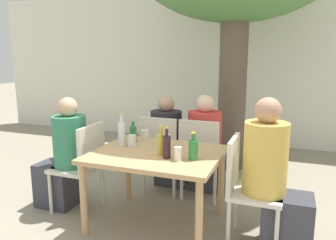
% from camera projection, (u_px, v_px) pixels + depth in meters
% --- Properties ---
extents(ground_plane, '(30.00, 30.00, 0.00)m').
position_uv_depth(ground_plane, '(157.00, 224.00, 3.17)').
color(ground_plane, gray).
extents(cafe_building_wall, '(10.00, 0.08, 2.80)m').
position_uv_depth(cafe_building_wall, '(227.00, 67.00, 5.97)').
color(cafe_building_wall, white).
rests_on(cafe_building_wall, ground_plane).
extents(dining_table_front, '(1.17, 0.96, 0.72)m').
position_uv_depth(dining_table_front, '(157.00, 161.00, 3.05)').
color(dining_table_front, tan).
rests_on(dining_table_front, ground_plane).
extents(patio_chair_0, '(0.44, 0.44, 0.92)m').
position_uv_depth(patio_chair_0, '(83.00, 162.00, 3.35)').
color(patio_chair_0, beige).
rests_on(patio_chair_0, ground_plane).
extents(patio_chair_1, '(0.44, 0.44, 0.92)m').
position_uv_depth(patio_chair_1, '(246.00, 184.00, 2.78)').
color(patio_chair_1, beige).
rests_on(patio_chair_1, ground_plane).
extents(patio_chair_2, '(0.44, 0.44, 0.92)m').
position_uv_depth(patio_chair_2, '(162.00, 150.00, 3.81)').
color(patio_chair_2, beige).
rests_on(patio_chair_2, ground_plane).
extents(patio_chair_3, '(0.44, 0.44, 0.92)m').
position_uv_depth(patio_chair_3, '(201.00, 154.00, 3.64)').
color(patio_chair_3, beige).
rests_on(patio_chair_3, ground_plane).
extents(person_seated_0, '(0.57, 0.34, 1.19)m').
position_uv_depth(person_seated_0, '(64.00, 159.00, 3.43)').
color(person_seated_0, '#383842').
rests_on(person_seated_0, ground_plane).
extents(person_seated_1, '(0.58, 0.36, 1.28)m').
position_uv_depth(person_seated_1, '(274.00, 182.00, 2.70)').
color(person_seated_1, '#383842').
rests_on(person_seated_1, ground_plane).
extents(person_seated_2, '(0.37, 0.59, 1.14)m').
position_uv_depth(person_seated_2, '(169.00, 146.00, 4.03)').
color(person_seated_2, '#383842').
rests_on(person_seated_2, ground_plane).
extents(person_seated_3, '(0.39, 0.59, 1.17)m').
position_uv_depth(person_seated_3, '(206.00, 148.00, 3.86)').
color(person_seated_3, '#383842').
rests_on(person_seated_3, ground_plane).
extents(green_bottle_0, '(0.07, 0.07, 0.24)m').
position_uv_depth(green_bottle_0, '(133.00, 133.00, 3.37)').
color(green_bottle_0, '#287A38').
rests_on(green_bottle_0, dining_table_front).
extents(water_bottle_1, '(0.07, 0.07, 0.33)m').
position_uv_depth(water_bottle_1, '(122.00, 133.00, 3.23)').
color(water_bottle_1, silver).
rests_on(water_bottle_1, dining_table_front).
extents(green_bottle_2, '(0.08, 0.08, 0.24)m').
position_uv_depth(green_bottle_2, '(193.00, 149.00, 2.80)').
color(green_bottle_2, '#287A38').
rests_on(green_bottle_2, dining_table_front).
extents(oil_cruet_3, '(0.07, 0.07, 0.26)m').
position_uv_depth(oil_cruet_3, '(161.00, 144.00, 2.94)').
color(oil_cruet_3, gold).
rests_on(oil_cruet_3, dining_table_front).
extents(wine_bottle_4, '(0.07, 0.07, 0.28)m').
position_uv_depth(wine_bottle_4, '(167.00, 146.00, 2.84)').
color(wine_bottle_4, '#331923').
rests_on(wine_bottle_4, dining_table_front).
extents(drinking_glass_0, '(0.08, 0.08, 0.10)m').
position_uv_depth(drinking_glass_0, '(145.00, 135.00, 3.50)').
color(drinking_glass_0, silver).
rests_on(drinking_glass_0, dining_table_front).
extents(drinking_glass_1, '(0.07, 0.07, 0.13)m').
position_uv_depth(drinking_glass_1, '(166.00, 141.00, 3.19)').
color(drinking_glass_1, white).
rests_on(drinking_glass_1, dining_table_front).
extents(drinking_glass_2, '(0.07, 0.07, 0.12)m').
position_uv_depth(drinking_glass_2, '(160.00, 143.00, 3.13)').
color(drinking_glass_2, white).
rests_on(drinking_glass_2, dining_table_front).
extents(drinking_glass_3, '(0.06, 0.06, 0.12)m').
position_uv_depth(drinking_glass_3, '(178.00, 154.00, 2.78)').
color(drinking_glass_3, silver).
rests_on(drinking_glass_3, dining_table_front).
extents(drinking_glass_4, '(0.08, 0.08, 0.12)m').
position_uv_depth(drinking_glass_4, '(132.00, 141.00, 3.21)').
color(drinking_glass_4, silver).
rests_on(drinking_glass_4, dining_table_front).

